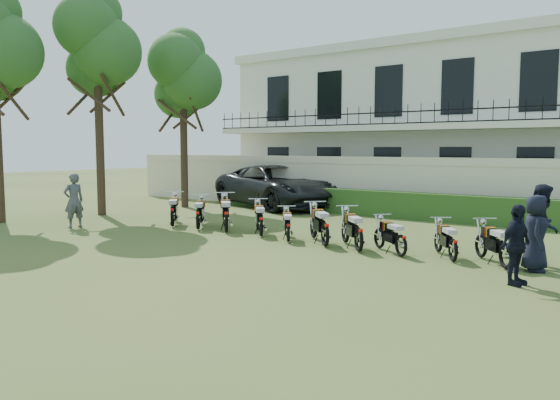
{
  "coord_description": "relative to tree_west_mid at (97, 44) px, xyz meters",
  "views": [
    {
      "loc": [
        9.09,
        -11.99,
        2.66
      ],
      "look_at": [
        -0.83,
        1.25,
        1.08
      ],
      "focal_mm": 35.0,
      "sensor_mm": 36.0,
      "label": 1
    }
  ],
  "objects": [
    {
      "name": "hedge",
      "position": [
        10.46,
        6.2,
        -6.17
      ],
      "size": [
        18.0,
        0.6,
        1.0
      ],
      "primitive_type": "cube",
      "color": "#274D1B",
      "rests_on": "ground"
    },
    {
      "name": "officer_3",
      "position": [
        15.99,
        -0.4,
        -5.84
      ],
      "size": [
        0.74,
        0.93,
        1.66
      ],
      "primitive_type": "imported",
      "rotation": [
        0.0,
        0.0,
        1.86
      ],
      "color": "black",
      "rests_on": "ground"
    },
    {
      "name": "motorcycle_3",
      "position": [
        8.46,
        -0.47,
        -6.19
      ],
      "size": [
        1.38,
        1.46,
        1.04
      ],
      "rotation": [
        0.0,
        0.0,
        0.75
      ],
      "color": "black",
      "rests_on": "ground"
    },
    {
      "name": "motorcycle_7",
      "position": [
        13.07,
        -0.76,
        -6.24
      ],
      "size": [
        1.41,
        1.09,
        0.93
      ],
      "rotation": [
        0.0,
        0.0,
        0.93
      ],
      "color": "black",
      "rests_on": "ground"
    },
    {
      "name": "motorcycle_4",
      "position": [
        9.67,
        -0.74,
        -6.24
      ],
      "size": [
        1.12,
        1.38,
        0.92
      ],
      "rotation": [
        0.0,
        0.0,
        0.67
      ],
      "color": "black",
      "rests_on": "ground"
    },
    {
      "name": "tree_west_near",
      "position": [
        0.5,
        4.0,
        -0.78
      ],
      "size": [
        3.4,
        3.2,
        7.9
      ],
      "color": "#473323",
      "rests_on": "ground"
    },
    {
      "name": "motorcycle_9",
      "position": [
        15.47,
        -0.64,
        -6.21
      ],
      "size": [
        1.25,
        1.42,
        0.99
      ],
      "rotation": [
        0.0,
        0.0,
        0.72
      ],
      "color": "black",
      "rests_on": "ground"
    },
    {
      "name": "suv",
      "position": [
        3.74,
        6.51,
        -5.73
      ],
      "size": [
        7.43,
        5.22,
        1.88
      ],
      "primitive_type": "imported",
      "rotation": [
        0.0,
        0.0,
        1.23
      ],
      "color": "black",
      "rests_on": "ground"
    },
    {
      "name": "motorcycle_6",
      "position": [
        11.96,
        -0.84,
        -6.18
      ],
      "size": [
        1.45,
        1.47,
        1.07
      ],
      "rotation": [
        0.0,
        0.0,
        0.78
      ],
      "color": "black",
      "rests_on": "ground"
    },
    {
      "name": "inspector",
      "position": [
        2.26,
        -2.68,
        -5.76
      ],
      "size": [
        0.55,
        0.73,
        1.83
      ],
      "primitive_type": "imported",
      "rotation": [
        0.0,
        0.0,
        -1.75
      ],
      "color": "#58585D",
      "rests_on": "ground"
    },
    {
      "name": "ground",
      "position": [
        9.46,
        -1.0,
        -6.67
      ],
      "size": [
        100.0,
        100.0,
        0.0
      ],
      "primitive_type": "plane",
      "color": "#375421",
      "rests_on": "ground"
    },
    {
      "name": "officer_4",
      "position": [
        16.01,
        0.27,
        -5.74
      ],
      "size": [
        0.77,
        0.95,
        1.85
      ],
      "primitive_type": "imported",
      "rotation": [
        0.0,
        0.0,
        1.5
      ],
      "color": "black",
      "rests_on": "ground"
    },
    {
      "name": "building",
      "position": [
        9.46,
        12.96,
        -2.96
      ],
      "size": [
        20.4,
        9.6,
        7.4
      ],
      "color": "white",
      "rests_on": "ground"
    },
    {
      "name": "motorcycle_1",
      "position": [
        5.98,
        -0.61,
        -6.19
      ],
      "size": [
        1.29,
        1.54,
        1.05
      ],
      "rotation": [
        0.0,
        0.0,
        0.69
      ],
      "color": "black",
      "rests_on": "ground"
    },
    {
      "name": "officer_2",
      "position": [
        15.97,
        -1.92,
        -5.88
      ],
      "size": [
        0.61,
        1.0,
        1.58
      ],
      "primitive_type": "imported",
      "rotation": [
        0.0,
        0.0,
        1.31
      ],
      "color": "black",
      "rests_on": "ground"
    },
    {
      "name": "motorcycle_5",
      "position": [
        10.88,
        -0.73,
        -6.16
      ],
      "size": [
        1.53,
        1.48,
        1.11
      ],
      "rotation": [
        0.0,
        0.0,
        0.8
      ],
      "color": "black",
      "rests_on": "ground"
    },
    {
      "name": "motorcycle_8",
      "position": [
        14.28,
        -0.57,
        -6.24
      ],
      "size": [
        1.09,
        1.39,
        0.92
      ],
      "rotation": [
        0.0,
        0.0,
        0.65
      ],
      "color": "black",
      "rests_on": "ground"
    },
    {
      "name": "motorcycle_2",
      "position": [
        7.11,
        -0.51,
        -6.13
      ],
      "size": [
        1.56,
        1.6,
        1.16
      ],
      "rotation": [
        0.0,
        0.0,
        0.77
      ],
      "color": "black",
      "rests_on": "ground"
    },
    {
      "name": "perimeter_wall",
      "position": [
        9.46,
        7.0,
        -5.5
      ],
      "size": [
        30.0,
        0.35,
        2.3
      ],
      "color": "beige",
      "rests_on": "ground"
    },
    {
      "name": "tree_west_mid",
      "position": [
        0.0,
        0.0,
        0.0
      ],
      "size": [
        3.4,
        3.2,
        8.82
      ],
      "color": "#473323",
      "rests_on": "ground"
    },
    {
      "name": "motorcycle_0",
      "position": [
        4.81,
        -0.65,
        -6.16
      ],
      "size": [
        1.45,
        1.53,
        1.1
      ],
      "rotation": [
        0.0,
        0.0,
        0.76
      ],
      "color": "black",
      "rests_on": "ground"
    }
  ]
}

